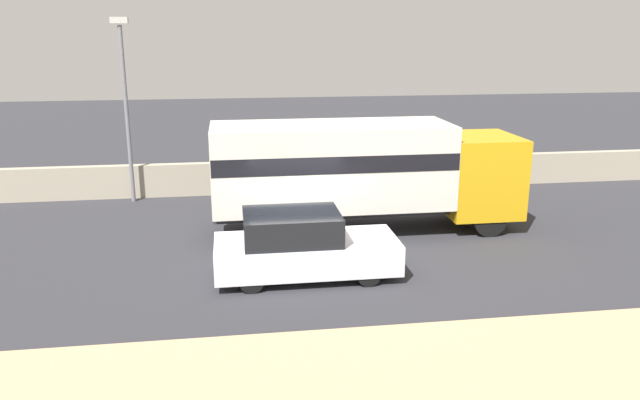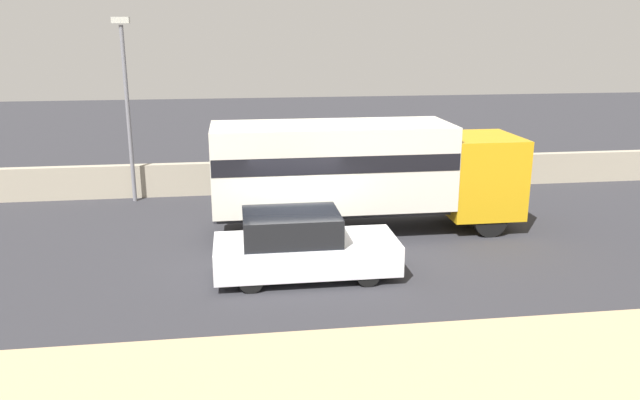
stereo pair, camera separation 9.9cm
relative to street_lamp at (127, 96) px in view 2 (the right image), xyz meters
name	(u,v)px [view 2 (the right image)]	position (x,y,z in m)	size (l,w,h in m)	color
ground_plane	(299,260)	(5.11, -6.56, -3.64)	(80.00, 80.00, 0.00)	#2D2D33
stone_wall_backdrop	(279,176)	(5.11, 0.56, -3.06)	(60.00, 0.35, 1.17)	#A39984
street_lamp	(127,96)	(0.00, 0.00, 0.00)	(0.56, 0.28, 6.21)	slate
box_truck	(361,169)	(7.17, -4.36, -1.75)	(8.99, 2.47, 3.22)	gold
car_hatchback	(302,246)	(5.05, -7.69, -2.86)	(4.41, 1.83, 1.63)	silver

